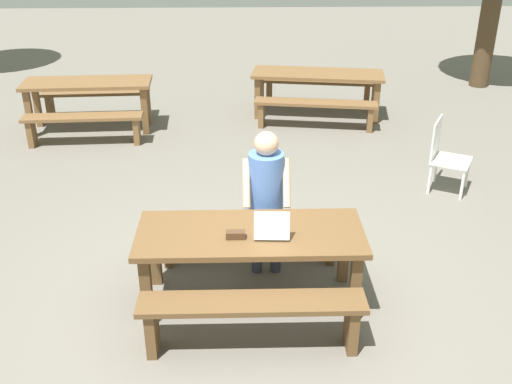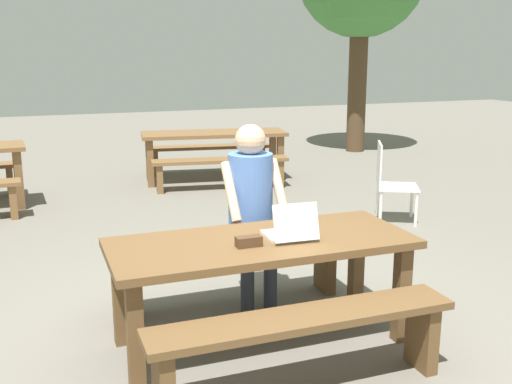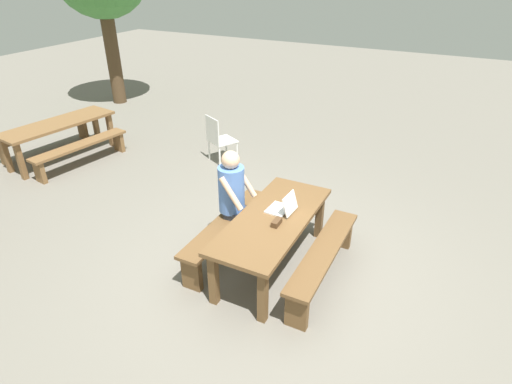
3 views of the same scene
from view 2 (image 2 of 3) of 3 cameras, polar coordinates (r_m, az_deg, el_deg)
ground_plane at (r=4.15m, az=0.52°, el=-13.82°), size 30.00×30.00×0.00m
picnic_table_front at (r=3.91m, az=0.54°, el=-5.88°), size 1.94×0.79×0.71m
bench_near at (r=3.46m, az=4.46°, el=-13.15°), size 1.78×0.30×0.47m
bench_far at (r=4.57m, az=-2.39°, el=-6.39°), size 1.78×0.30×0.47m
laptop at (r=3.88m, az=3.26°, el=-3.53°), size 0.31×0.32×0.25m
small_pouch at (r=3.74m, az=-0.69°, el=-4.65°), size 0.16×0.07×0.06m
person_seated at (r=4.46m, az=-0.39°, el=-0.78°), size 0.44×0.42×1.36m
plastic_chair at (r=6.90m, az=12.41°, el=1.01°), size 0.59×0.59×0.88m
picnic_table_rear at (r=8.83m, az=-3.95°, el=4.92°), size 2.13×0.98×0.71m
bench_rear_south at (r=8.30m, az=-3.35°, el=2.44°), size 1.88×0.57×0.43m
bench_rear_north at (r=9.45m, az=-4.42°, el=3.76°), size 1.88×0.57×0.43m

